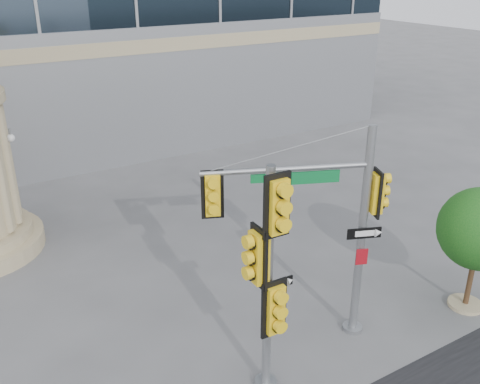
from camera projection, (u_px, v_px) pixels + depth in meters
ground at (290, 344)px, 13.00m from camera, size 120.00×120.00×0.00m
main_signal_pole at (324, 214)px, 12.07m from camera, size 3.93×1.89×5.35m
secondary_signal_pole at (269, 269)px, 10.43m from camera, size 0.88×0.67×5.16m
street_tree at (480, 232)px, 13.59m from camera, size 2.19×2.14×3.41m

